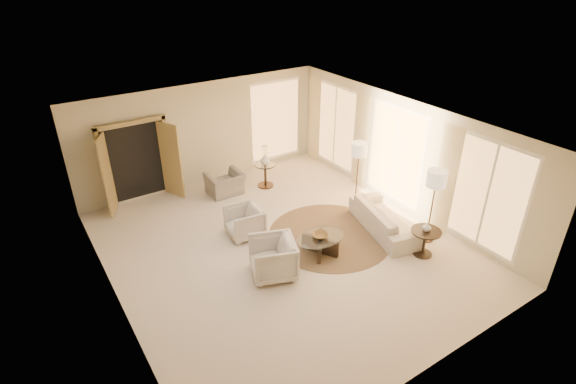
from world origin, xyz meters
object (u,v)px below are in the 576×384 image
armchair_right (273,256)px  bowl (320,235)px  floor_lamp_far (436,182)px  armchair_left (244,221)px  end_vase (427,227)px  end_table (425,238)px  side_table (265,173)px  coffee_table (320,243)px  accent_chair (225,180)px  side_vase (265,160)px  sofa (385,219)px  floor_lamp_near (359,152)px

armchair_right → bowl: (1.23, 0.06, 0.01)m
floor_lamp_far → bowl: floor_lamp_far is taller
armchair_left → end_vase: end_vase is taller
armchair_right → bowl: armchair_right is taller
end_table → side_table: side_table is taller
armchair_right → side_table: size_ratio=1.32×
armchair_right → coffee_table: 1.25m
accent_chair → coffee_table: size_ratio=0.75×
armchair_right → bowl: 1.23m
coffee_table → side_vase: side_vase is taller
coffee_table → side_vase: (0.64, 3.37, 0.54)m
side_table → bowl: bearing=-100.7°
coffee_table → side_vase: size_ratio=4.45×
end_vase → side_vase: (-1.19, 4.63, 0.11)m
floor_lamp_far → end_table: bearing=-145.8°
sofa → side_vase: side_vase is taller
accent_chair → side_table: (1.13, -0.21, 0.00)m
coffee_table → side_table: side_table is taller
end_table → bowl: end_table is taller
armchair_left → end_vase: size_ratio=4.16×
sofa → accent_chair: accent_chair is taller
armchair_right → end_vase: (3.06, -1.20, 0.25)m
armchair_left → side_table: (1.66, 1.86, 0.01)m
bowl → accent_chair: bearing=97.9°
accent_chair → end_table: accent_chair is taller
armchair_left → armchair_right: bearing=-1.8°
armchair_left → end_table: (2.85, -2.77, 0.02)m
end_table → end_vase: size_ratio=3.40×
accent_chair → floor_lamp_far: 5.42m
armchair_right → side_vase: bearing=171.9°
sofa → end_vase: bearing=-164.2°
armchair_right → coffee_table: armchair_right is taller
end_vase → end_table: bearing=-90.0°
sofa → end_vase: (0.02, -1.17, 0.38)m
sofa → end_vase: 1.23m
armchair_left → coffee_table: bearing=39.8°
coffee_table → floor_lamp_far: 2.79m
armchair_left → coffee_table: size_ratio=0.64×
sofa → armchair_right: armchair_right is taller
armchair_left → floor_lamp_near: bearing=92.7°
accent_chair → bowl: (0.49, -3.58, 0.05)m
accent_chair → end_table: 5.37m
coffee_table → end_table: (1.83, -1.26, 0.15)m
accent_chair → armchair_left: bearing=75.2°
accent_chair → end_vase: bearing=115.2°
armchair_left → floor_lamp_near: size_ratio=0.48×
sofa → armchair_right: (-3.04, 0.03, 0.13)m
side_table → end_vase: bearing=-75.6°
accent_chair → side_vase: bearing=169.1°
side_table → floor_lamp_near: size_ratio=0.41×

